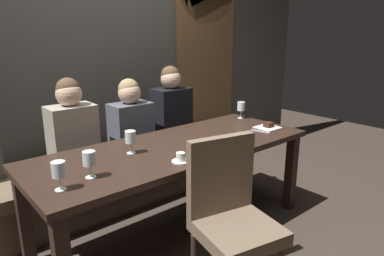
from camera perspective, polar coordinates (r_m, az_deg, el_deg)
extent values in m
plane|color=#382D26|center=(2.95, -2.47, -16.62)|extent=(9.00, 9.00, 0.00)
cube|color=#4C4944|center=(3.54, -15.42, 13.94)|extent=(6.00, 0.12, 3.00)
cube|color=brown|center=(4.27, 2.16, 8.63)|extent=(0.90, 0.05, 2.10)
cube|color=black|center=(3.26, 15.93, -7.04)|extent=(0.08, 0.08, 0.69)
cube|color=black|center=(2.67, -25.81, -13.36)|extent=(0.08, 0.08, 0.69)
cube|color=black|center=(3.66, 6.84, -4.00)|extent=(0.08, 0.08, 0.69)
cube|color=#302119|center=(2.64, -2.65, -3.32)|extent=(2.20, 0.84, 0.04)
cube|color=#4A3C2E|center=(3.38, -9.93, -9.03)|extent=(2.50, 0.40, 0.35)
cube|color=brown|center=(3.29, -10.12, -5.47)|extent=(2.50, 0.44, 0.10)
cylinder|color=#302119|center=(2.46, 7.01, -18.23)|extent=(0.04, 0.04, 0.42)
cube|color=brown|center=(2.11, 7.52, -16.44)|extent=(0.52, 0.52, 0.08)
cube|color=brown|center=(2.11, 4.77, -7.64)|extent=(0.44, 0.15, 0.48)
cube|color=#9E9384|center=(2.95, -18.93, -1.81)|extent=(0.36, 0.24, 0.56)
sphere|color=#DBB293|center=(2.87, -19.59, 5.29)|extent=(0.20, 0.20, 0.20)
sphere|color=brown|center=(2.87, -19.73, 6.00)|extent=(0.18, 0.18, 0.18)
cube|color=#4C515B|center=(3.19, -9.94, -0.42)|extent=(0.36, 0.24, 0.51)
sphere|color=#DBB293|center=(3.11, -10.24, 5.68)|extent=(0.20, 0.20, 0.20)
sphere|color=#9E7F56|center=(3.12, -10.37, 6.34)|extent=(0.18, 0.18, 0.18)
cube|color=black|center=(3.48, -3.38, 1.80)|extent=(0.36, 0.24, 0.58)
sphere|color=#DBB293|center=(3.41, -3.48, 8.06)|extent=(0.20, 0.20, 0.20)
sphere|color=brown|center=(3.41, -3.59, 8.65)|extent=(0.18, 0.18, 0.18)
cylinder|color=silver|center=(2.15, -16.30, -7.77)|extent=(0.06, 0.06, 0.00)
cylinder|color=silver|center=(2.14, -16.38, -6.80)|extent=(0.01, 0.01, 0.07)
cylinder|color=silver|center=(2.11, -16.55, -4.78)|extent=(0.08, 0.08, 0.08)
cylinder|color=silver|center=(3.47, 8.02, 1.64)|extent=(0.06, 0.06, 0.00)
cylinder|color=silver|center=(3.46, 8.04, 2.28)|extent=(0.01, 0.01, 0.07)
cylinder|color=silver|center=(3.44, 8.09, 3.57)|extent=(0.08, 0.08, 0.08)
cylinder|color=maroon|center=(3.45, 8.08, 3.30)|extent=(0.07, 0.07, 0.05)
cylinder|color=silver|center=(2.50, -9.96, -4.06)|extent=(0.06, 0.06, 0.00)
cylinder|color=silver|center=(2.48, -10.00, -3.20)|extent=(0.01, 0.01, 0.07)
cylinder|color=silver|center=(2.46, -10.09, -1.44)|extent=(0.08, 0.08, 0.08)
cylinder|color=maroon|center=(2.47, -10.06, -2.01)|extent=(0.07, 0.07, 0.03)
cylinder|color=silver|center=(2.05, -20.75, -9.44)|extent=(0.06, 0.06, 0.00)
cylinder|color=silver|center=(2.03, -20.86, -8.43)|extent=(0.01, 0.01, 0.07)
cylinder|color=silver|center=(2.00, -21.08, -6.33)|extent=(0.08, 0.08, 0.08)
cylinder|color=gold|center=(2.01, -21.02, -6.89)|extent=(0.07, 0.07, 0.04)
cylinder|color=white|center=(2.30, -1.88, -5.48)|extent=(0.12, 0.12, 0.01)
cylinder|color=white|center=(2.29, -1.88, -4.74)|extent=(0.06, 0.06, 0.06)
cylinder|color=brown|center=(2.28, -1.89, -4.17)|extent=(0.05, 0.05, 0.01)
cube|color=white|center=(3.15, 12.34, 0.06)|extent=(0.19, 0.19, 0.01)
cube|color=#381E14|center=(3.15, 12.48, 0.53)|extent=(0.08, 0.06, 0.04)
cube|color=silver|center=(3.03, 11.11, -0.54)|extent=(0.06, 0.17, 0.01)
cube|color=silver|center=(2.71, 8.08, -2.35)|extent=(0.14, 0.14, 0.01)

